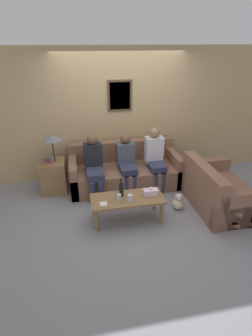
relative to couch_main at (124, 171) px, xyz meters
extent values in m
plane|color=gray|center=(0.00, -0.55, -0.28)|extent=(16.00, 16.00, 0.00)
cube|color=tan|center=(0.00, 0.49, 1.02)|extent=(9.00, 0.06, 2.60)
cube|color=#4C3823|center=(0.00, 0.45, 1.42)|extent=(0.48, 0.02, 0.60)
cube|color=silver|center=(0.00, 0.44, 1.42)|extent=(0.40, 0.01, 0.52)
cube|color=brown|center=(0.00, -0.06, -0.08)|extent=(2.16, 0.93, 0.41)
cube|color=brown|center=(0.00, 0.31, 0.33)|extent=(2.16, 0.20, 0.41)
cube|color=brown|center=(-1.01, -0.06, 0.03)|extent=(0.14, 0.93, 0.64)
cube|color=brown|center=(1.01, -0.06, 0.03)|extent=(0.14, 0.93, 0.64)
cube|color=brown|center=(1.50, -1.14, -0.08)|extent=(0.93, 1.33, 0.41)
cube|color=brown|center=(1.13, -1.14, 0.33)|extent=(0.20, 1.33, 0.41)
cube|color=brown|center=(1.50, -1.73, 0.03)|extent=(0.93, 0.14, 0.64)
cube|color=brown|center=(1.50, -0.54, 0.03)|extent=(0.93, 0.14, 0.64)
cube|color=olive|center=(-0.18, -1.19, 0.11)|extent=(1.17, 0.50, 0.04)
cylinder|color=olive|center=(-0.71, -1.38, -0.10)|extent=(0.06, 0.06, 0.37)
cylinder|color=olive|center=(0.34, -1.38, -0.10)|extent=(0.06, 0.06, 0.37)
cylinder|color=olive|center=(-0.71, -1.00, -0.10)|extent=(0.06, 0.06, 0.37)
cylinder|color=olive|center=(0.34, -1.00, -0.10)|extent=(0.06, 0.06, 0.37)
cube|color=olive|center=(-1.39, -0.01, 0.03)|extent=(0.46, 0.46, 0.62)
cylinder|color=#262628|center=(-1.33, -0.01, 0.56)|extent=(0.02, 0.02, 0.45)
cone|color=slate|center=(-1.33, -0.01, 0.82)|extent=(0.37, 0.37, 0.10)
cube|color=red|center=(-1.46, -0.03, 0.35)|extent=(0.11, 0.10, 0.02)
cube|color=red|center=(-1.46, -0.03, 0.37)|extent=(0.11, 0.10, 0.02)
cube|color=navy|center=(-1.46, -0.03, 0.39)|extent=(0.11, 0.08, 0.02)
cylinder|color=black|center=(-0.26, -1.11, 0.24)|extent=(0.07, 0.07, 0.22)
cylinder|color=black|center=(-0.26, -1.11, 0.40)|extent=(0.03, 0.03, 0.10)
cylinder|color=silver|center=(-0.16, -1.28, 0.18)|extent=(0.08, 0.08, 0.11)
cube|color=beige|center=(-0.58, -1.31, 0.14)|extent=(0.11, 0.12, 0.02)
cylinder|color=#BCBCC1|center=(-0.33, -1.26, 0.19)|extent=(0.07, 0.07, 0.12)
cube|color=silver|center=(0.20, -1.18, 0.18)|extent=(0.23, 0.12, 0.10)
sphere|color=white|center=(0.20, -1.18, 0.25)|extent=(0.05, 0.05, 0.05)
cube|color=#2D334C|center=(-0.62, -0.33, 0.18)|extent=(0.31, 0.49, 0.14)
cylinder|color=#2D334C|center=(-0.70, -0.57, -0.08)|extent=(0.11, 0.11, 0.41)
cylinder|color=#2D334C|center=(-0.54, -0.57, -0.08)|extent=(0.11, 0.11, 0.41)
cube|color=black|center=(-0.62, -0.08, 0.42)|extent=(0.34, 0.22, 0.49)
sphere|color=brown|center=(-0.62, -0.08, 0.75)|extent=(0.20, 0.20, 0.20)
cube|color=#2D334C|center=(0.02, -0.26, 0.18)|extent=(0.31, 0.44, 0.14)
cylinder|color=#2D334C|center=(-0.06, -0.48, -0.08)|extent=(0.11, 0.11, 0.41)
cylinder|color=#2D334C|center=(0.09, -0.48, -0.08)|extent=(0.11, 0.11, 0.41)
cube|color=#474C56|center=(0.02, -0.04, 0.40)|extent=(0.34, 0.22, 0.44)
sphere|color=brown|center=(0.02, -0.04, 0.71)|extent=(0.20, 0.20, 0.20)
cube|color=#2D334C|center=(0.58, -0.27, 0.18)|extent=(0.31, 0.42, 0.14)
cylinder|color=#2D334C|center=(0.50, -0.48, -0.08)|extent=(0.11, 0.11, 0.41)
cylinder|color=#2D334C|center=(0.66, -0.48, -0.08)|extent=(0.11, 0.11, 0.41)
cube|color=silver|center=(0.58, -0.06, 0.44)|extent=(0.34, 0.22, 0.53)
sphere|color=#8C664C|center=(0.58, -0.06, 0.79)|extent=(0.20, 0.20, 0.20)
sphere|color=beige|center=(0.74, -1.07, -0.19)|extent=(0.19, 0.19, 0.19)
sphere|color=beige|center=(0.74, -1.07, -0.05)|extent=(0.12, 0.12, 0.12)
sphere|color=beige|center=(0.70, -1.07, -0.01)|extent=(0.04, 0.04, 0.04)
sphere|color=beige|center=(0.79, -1.07, -0.01)|extent=(0.04, 0.04, 0.04)
sphere|color=#FFEAD1|center=(0.74, -1.12, -0.06)|extent=(0.05, 0.05, 0.05)
camera|label=1|loc=(-0.90, -4.65, 2.39)|focal=28.00mm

